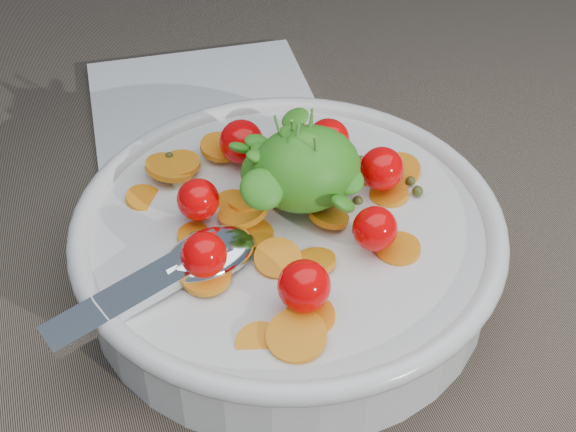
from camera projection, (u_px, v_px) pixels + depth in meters
name	position (u px, v px, depth m)	size (l,w,h in m)	color
ground	(259.00, 256.00, 0.52)	(6.00, 6.00, 0.00)	#6E5F4E
bowl	(288.00, 242.00, 0.49)	(0.28, 0.26, 0.11)	silver
napkin	(203.00, 102.00, 0.65)	(0.18, 0.15, 0.01)	white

